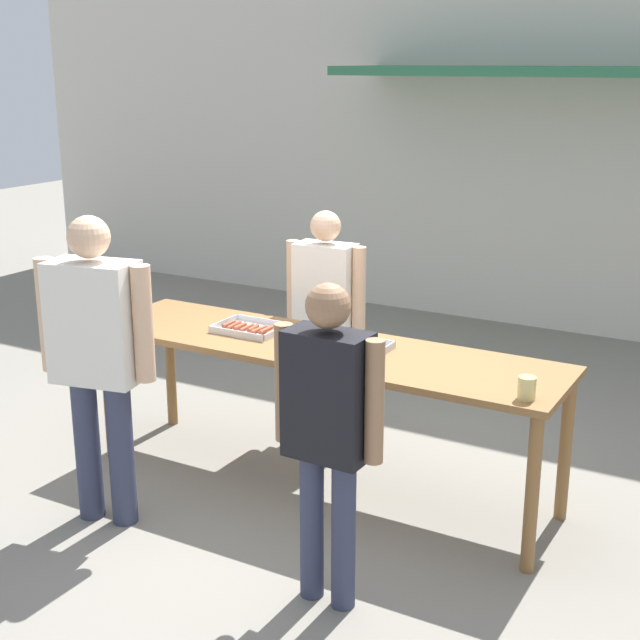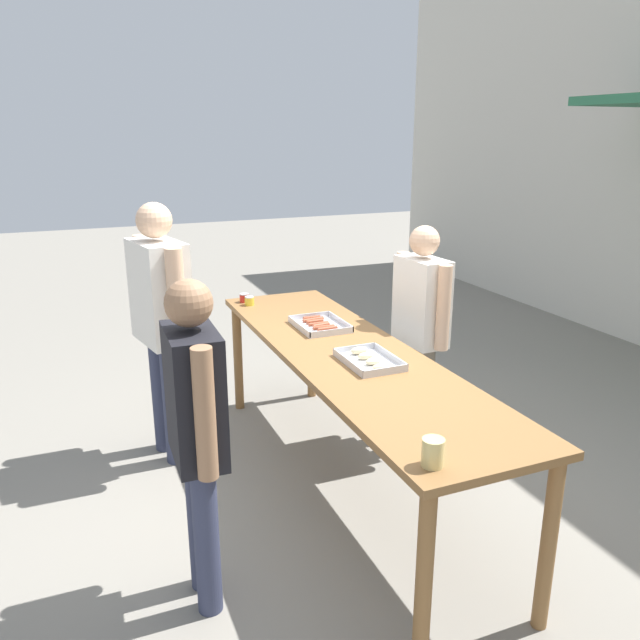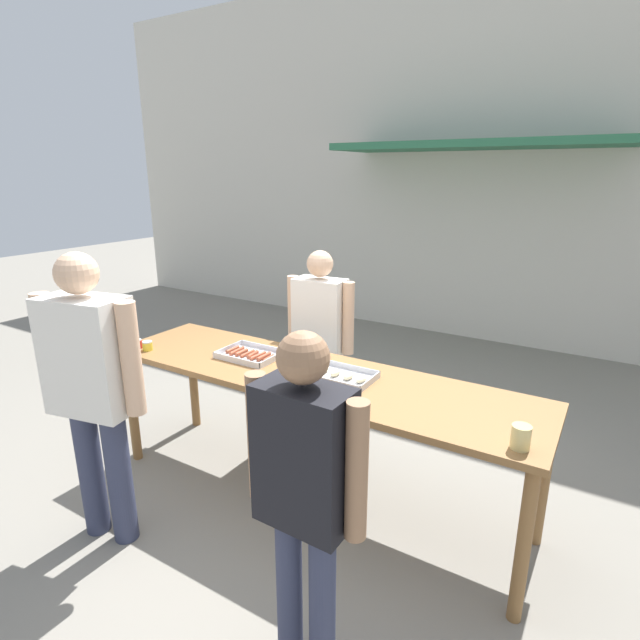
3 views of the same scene
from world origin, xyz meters
name	(u,v)px [view 3 (image 3 of 3)]	position (x,y,z in m)	size (l,w,h in m)	color
ground_plane	(311,494)	(0.00, 0.00, 0.00)	(24.00, 24.00, 0.00)	gray
building_facade_back	(486,160)	(0.00, 3.98, 2.26)	(12.00, 1.11, 4.50)	beige
serving_table	(310,386)	(0.00, 0.00, 0.80)	(2.90, 0.76, 0.90)	brown
food_tray_sausages	(250,355)	(-0.51, 0.03, 0.91)	(0.40, 0.31, 0.04)	silver
food_tray_buns	(341,376)	(0.21, 0.03, 0.91)	(0.39, 0.27, 0.05)	silver
condiment_jar_mustard	(137,344)	(-1.31, -0.26, 0.93)	(0.07, 0.07, 0.07)	#B22319
condiment_jar_ketchup	(147,346)	(-1.22, -0.25, 0.93)	(0.07, 0.07, 0.07)	gold
beer_cup	(521,437)	(1.30, -0.25, 0.95)	(0.09, 0.09, 0.11)	#DBC67A
person_server_behind_table	(320,331)	(-0.36, 0.71, 0.92)	(0.57, 0.24, 1.55)	#756B5B
person_customer_holding_hotdog	(92,379)	(-0.83, -0.95, 1.02)	(0.67, 0.35, 1.72)	#333851
person_customer_with_cup	(304,482)	(0.63, -1.03, 0.93)	(0.56, 0.22, 1.56)	#333851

